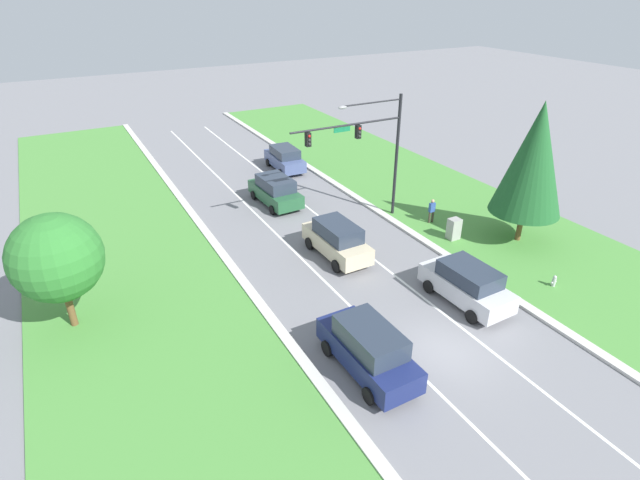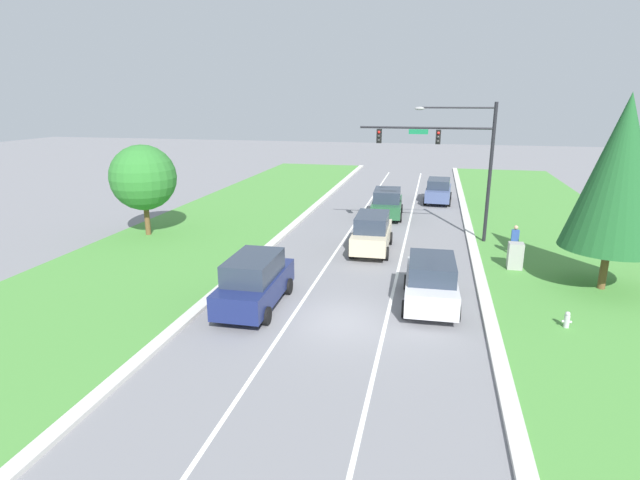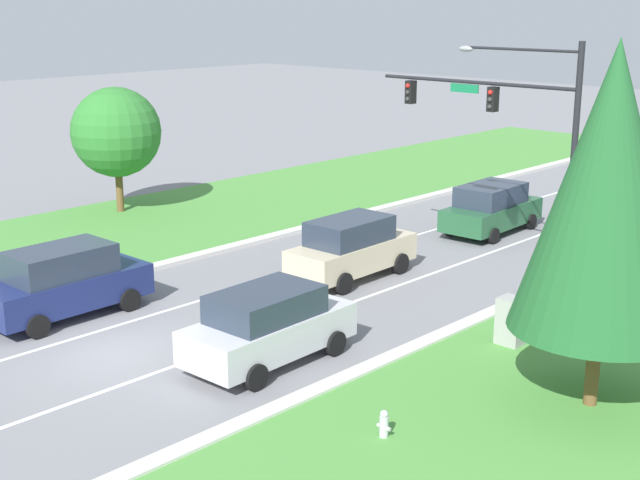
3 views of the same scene
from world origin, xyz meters
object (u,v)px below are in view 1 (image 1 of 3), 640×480
Objects in this scene: silver_suv at (467,284)px; conifer_near_right_tree at (534,159)px; utility_cabinet at (454,229)px; navy_suv at (368,349)px; traffic_signal_mast at (370,142)px; champagne_suv at (337,240)px; forest_suv at (275,190)px; fire_hydrant at (554,282)px; slate_blue_suv at (285,158)px; pedestrian at (432,210)px; oak_near_left_tree at (56,258)px.

conifer_near_right_tree is (7.37, 3.34, 4.17)m from silver_suv.
utility_cabinet is 0.16× the size of conifer_near_right_tree.
silver_suv is at bearing 13.57° from navy_suv.
traffic_signal_mast is at bearing 56.06° from navy_suv.
navy_suv is at bearing -114.03° from champagne_suv.
forest_suv is 18.64m from fire_hydrant.
navy_suv is 1.04× the size of silver_suv.
fire_hydrant is at bearing -76.11° from slate_blue_suv.
oak_near_left_tree reaches higher than pedestrian.
navy_suv reaches higher than silver_suv.
silver_suv is 0.87× the size of oak_near_left_tree.
forest_suv is 10.82m from pedestrian.
conifer_near_right_tree reaches higher than utility_cabinet.
traffic_signal_mast is 7.39m from utility_cabinet.
slate_blue_suv reaches higher than fire_hydrant.
fire_hydrant is (0.64, -8.99, -0.59)m from pedestrian.
champagne_suv is at bearing -0.60° from oak_near_left_tree.
silver_suv is (3.28, -6.94, -0.05)m from champagne_suv.
forest_suv is at bearing 100.06° from silver_suv.
pedestrian is (0.29, 2.44, 0.24)m from utility_cabinet.
traffic_signal_mast reaches higher than utility_cabinet.
utility_cabinet is at bearing 149.64° from conifer_near_right_tree.
silver_suv reaches higher than fire_hydrant.
forest_suv is at bearing -44.90° from pedestrian.
utility_cabinet is at bearing 83.90° from pedestrian.
silver_suv is at bearing -155.61° from conifer_near_right_tree.
navy_suv is (-7.21, -23.43, 0.11)m from slate_blue_suv.
forest_suv is at bearing 131.21° from conifer_near_right_tree.
conifer_near_right_tree reaches higher than forest_suv.
oak_near_left_tree is (-22.06, 8.31, 3.26)m from fire_hydrant.
champagne_suv is at bearing 6.96° from pedestrian.
oak_near_left_tree is (-17.14, 7.08, 2.58)m from silver_suv.
conifer_near_right_tree is (14.28, 5.14, 4.09)m from navy_suv.
conifer_near_right_tree is at bearing 18.79° from navy_suv.
champagne_suv is 0.88× the size of oak_near_left_tree.
silver_suv is 6.90× the size of fire_hydrant.
conifer_near_right_tree is at bearing -51.50° from forest_suv.
fire_hydrant is 7.10m from conifer_near_right_tree.
forest_suv is (3.63, 17.29, -0.08)m from navy_suv.
slate_blue_suv is 0.95× the size of forest_suv.
conifer_near_right_tree is at bearing -66.41° from slate_blue_suv.
silver_suv reaches higher than utility_cabinet.
slate_blue_suv is 22.86m from oak_near_left_tree.
oak_near_left_tree is (-17.96, -3.06, -1.72)m from traffic_signal_mast.
navy_suv is at bearing -160.22° from conifer_near_right_tree.
slate_blue_suv is 7.10m from forest_suv.
traffic_signal_mast is at bearing -55.30° from forest_suv.
pedestrian is at bearing -34.46° from traffic_signal_mast.
oak_near_left_tree is (-24.51, 3.74, -1.59)m from conifer_near_right_tree.
navy_suv is at bearing -177.26° from fire_hydrant.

